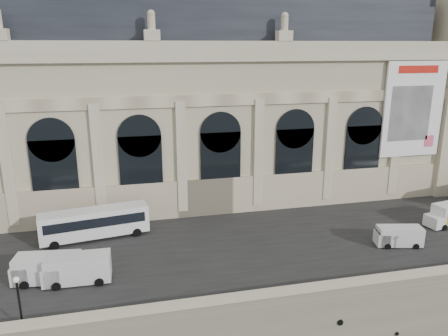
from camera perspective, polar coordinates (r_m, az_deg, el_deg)
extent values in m
cube|color=gray|center=(71.77, 0.36, -4.19)|extent=(160.00, 70.00, 6.00)
cube|color=#2D2D2D|center=(51.96, 5.88, -8.75)|extent=(160.00, 24.00, 0.06)
cube|color=gray|center=(40.79, 12.23, -15.59)|extent=(160.00, 1.20, 1.10)
cube|color=beige|center=(40.48, 12.29, -14.86)|extent=(160.00, 1.40, 0.12)
cube|color=#C4B997|center=(63.22, -4.08, 6.16)|extent=(68.00, 18.00, 22.00)
cube|color=beige|center=(56.62, -2.41, -3.87)|extent=(68.60, 0.40, 5.00)
cube|color=beige|center=(53.18, -2.62, 14.98)|extent=(69.00, 0.80, 2.40)
cube|color=beige|center=(53.72, -2.57, 8.79)|extent=(68.00, 0.30, 1.40)
cube|color=#272B34|center=(62.43, -4.35, 18.93)|extent=(64.00, 15.00, 6.00)
cube|color=beige|center=(55.60, -26.43, 0.01)|extent=(1.20, 0.50, 14.00)
cube|color=black|center=(55.09, -21.17, -1.15)|extent=(5.20, 0.25, 9.00)
cylinder|color=black|center=(54.03, -21.64, 3.42)|extent=(5.20, 0.25, 5.20)
cube|color=beige|center=(54.12, -16.11, 0.67)|extent=(1.20, 0.50, 14.00)
cube|color=black|center=(54.52, -10.74, -0.50)|extent=(5.20, 0.25, 9.00)
cylinder|color=black|center=(53.45, -10.99, 4.13)|extent=(5.20, 0.25, 5.20)
cube|color=beige|center=(54.46, -5.56, 1.32)|extent=(1.20, 0.50, 14.00)
cube|color=black|center=(55.77, -0.44, 0.15)|extent=(5.20, 0.25, 9.00)
cylinder|color=black|center=(54.72, -0.45, 4.69)|extent=(5.20, 0.25, 5.20)
cube|color=beige|center=(56.60, 4.52, 1.90)|extent=(1.20, 0.50, 14.00)
cube|color=black|center=(58.72, 9.12, 0.75)|extent=(5.20, 0.25, 9.00)
cylinder|color=black|center=(57.73, 9.32, 5.07)|extent=(5.20, 0.25, 5.20)
cube|color=beige|center=(60.34, 13.62, 2.38)|extent=(1.20, 0.50, 14.00)
cube|color=black|center=(63.13, 17.56, 1.26)|extent=(5.20, 0.25, 9.00)
cylinder|color=black|center=(62.21, 17.90, 5.28)|extent=(5.20, 0.25, 5.20)
cube|color=beige|center=(65.41, 21.48, 2.74)|extent=(1.20, 0.50, 14.00)
cube|color=white|center=(65.56, 23.47, 7.02)|extent=(9.00, 0.35, 13.00)
cube|color=#B8150C|center=(64.92, 24.11, 11.69)|extent=(6.00, 0.06, 1.00)
cube|color=gray|center=(65.18, 23.17, 6.56)|extent=(6.20, 0.06, 7.50)
cube|color=#DC4D6F|center=(67.95, 25.20, 3.22)|extent=(1.40, 0.06, 1.60)
cube|color=white|center=(52.32, -16.52, -6.83)|extent=(12.27, 4.34, 3.11)
cube|color=black|center=(52.12, -23.19, -7.22)|extent=(0.44, 2.29, 1.20)
cube|color=black|center=(50.97, -16.40, -6.94)|extent=(10.91, 1.78, 1.10)
cube|color=black|center=(53.37, -16.71, -5.92)|extent=(10.91, 1.78, 1.10)
cylinder|color=black|center=(51.63, -21.28, -9.41)|extent=(1.04, 0.45, 1.00)
cylinder|color=black|center=(53.92, -21.35, -8.33)|extent=(1.04, 0.45, 1.00)
cylinder|color=black|center=(52.27, -11.29, -8.27)|extent=(1.04, 0.45, 1.00)
cylinder|color=black|center=(54.54, -11.80, -7.25)|extent=(1.04, 0.45, 1.00)
cube|color=silver|center=(44.95, -22.00, -11.99)|extent=(6.11, 3.04, 2.50)
cube|color=silver|center=(45.84, -24.83, -12.30)|extent=(1.93, 2.48, 1.74)
cube|color=black|center=(45.79, -25.64, -11.60)|extent=(0.32, 1.94, 0.87)
cylinder|color=black|center=(45.06, -24.62, -13.75)|extent=(0.85, 0.38, 0.82)
cylinder|color=black|center=(46.95, -23.73, -12.41)|extent=(0.85, 0.38, 0.82)
cylinder|color=black|center=(43.98, -19.86, -13.96)|extent=(0.85, 0.38, 0.82)
cylinder|color=black|center=(45.91, -19.18, -12.57)|extent=(0.85, 0.38, 0.82)
cube|color=silver|center=(43.94, -18.49, -12.28)|extent=(5.95, 2.46, 2.51)
cube|color=silver|center=(44.49, -21.52, -12.78)|extent=(1.71, 2.34, 1.74)
cube|color=black|center=(44.34, -22.39, -12.11)|extent=(0.12, 1.96, 0.87)
cylinder|color=black|center=(43.74, -21.05, -14.26)|extent=(0.84, 0.30, 0.83)
cylinder|color=black|center=(45.72, -20.61, -12.84)|extent=(0.84, 0.30, 0.83)
cylinder|color=black|center=(43.22, -15.98, -14.15)|extent=(0.84, 0.30, 0.83)
cylinder|color=black|center=(45.22, -15.78, -12.72)|extent=(0.84, 0.30, 0.83)
cube|color=silver|center=(52.54, 21.94, -8.20)|extent=(5.12, 2.91, 2.05)
cube|color=silver|center=(51.97, 19.91, -8.63)|extent=(1.74, 2.13, 1.43)
cube|color=black|center=(51.61, 19.43, -8.16)|extent=(0.42, 1.58, 0.71)
cylinder|color=black|center=(51.54, 20.61, -9.59)|extent=(0.71, 0.37, 0.68)
cylinder|color=black|center=(53.12, 19.91, -8.74)|extent=(0.71, 0.37, 0.68)
cylinder|color=black|center=(52.70, 23.79, -9.37)|extent=(0.71, 0.37, 0.68)
cylinder|color=black|center=(54.25, 23.00, -8.55)|extent=(0.71, 0.37, 0.68)
cube|color=white|center=(59.16, 25.77, -6.27)|extent=(1.88, 2.34, 1.43)
cylinder|color=black|center=(59.13, 26.88, -6.97)|extent=(0.80, 0.40, 0.76)
cylinder|color=black|center=(60.42, 25.29, -6.30)|extent=(0.80, 0.40, 0.76)
cylinder|color=black|center=(39.76, -24.78, -18.30)|extent=(0.47, 0.47, 0.42)
cylinder|color=black|center=(38.76, -25.12, -15.94)|extent=(0.17, 0.17, 4.25)
sphere|color=beige|center=(37.69, -25.52, -13.03)|extent=(0.47, 0.47, 0.47)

